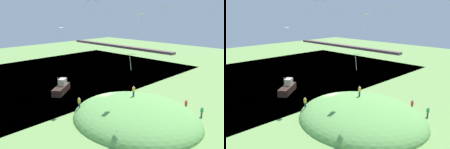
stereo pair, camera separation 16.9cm
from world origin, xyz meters
The scene contains 16 objects.
ground_plane centered at (0.00, 0.00, 0.00)m, with size 160.00×160.00×0.00m, color #709A50.
lake_water centered at (-24.59, 0.00, -0.20)m, with size 45.10×80.00×0.40m, color teal.
grass_hill centered at (6.56, -0.06, 0.00)m, with size 20.29×17.56×5.77m, color #69A753.
bridge_deck_far centered at (-24.59, 29.10, 4.96)m, with size 40.59×1.80×0.70m, color brown.
boat_on_lake centered at (-11.46, -1.10, 0.92)m, with size 5.00×5.83×3.54m.
person_watching_kites centered at (5.08, 1.27, 3.85)m, with size 0.61×0.61×1.66m.
person_on_hilltop centered at (10.42, 8.34, 1.07)m, with size 0.49×0.49×1.71m.
person_walking_path centered at (13.47, 7.58, 0.99)m, with size 0.52×0.52×1.61m.
person_with_child centered at (-0.41, -5.18, 2.26)m, with size 0.53×0.53×1.63m.
kite_1 centered at (7.97, -1.39, 15.25)m, with size 0.91×1.18×2.06m.
kite_3 centered at (9.39, -4.64, 10.63)m, with size 1.03×1.11×2.10m.
kite_4 centered at (0.57, 16.63, 16.59)m, with size 1.08×1.26×2.04m.
kite_7 centered at (-4.98, -4.73, 13.10)m, with size 0.84×0.67×1.79m.
kite_8 centered at (-10.58, 8.17, 17.79)m, with size 1.18×1.32×1.54m.
kite_9 centered at (-9.10, 4.73, 17.61)m, with size 0.97×1.08×1.88m.
mooring_post centered at (-2.08, 2.39, 0.54)m, with size 0.14×0.14×1.07m, color brown.
Camera 2 is at (27.52, -26.07, 15.70)m, focal length 38.27 mm.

